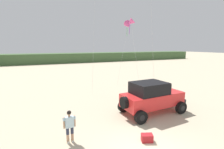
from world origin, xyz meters
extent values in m
cube|color=#426038|center=(0.80, 43.23, 1.32)|extent=(90.00, 6.10, 2.64)
cube|color=red|center=(3.09, 3.76, 1.01)|extent=(4.50, 2.11, 0.90)
cube|color=red|center=(4.73, 3.86, 1.38)|extent=(1.20, 1.76, 0.12)
cube|color=black|center=(2.74, 3.74, 1.86)|extent=(2.40, 1.90, 0.80)
cube|color=black|center=(3.94, 3.81, 1.82)|extent=(0.20, 1.67, 0.72)
cube|color=black|center=(5.36, 3.90, 0.74)|extent=(0.31, 1.81, 0.28)
cylinder|color=black|center=(0.77, 3.62, 1.11)|extent=(0.35, 0.79, 0.77)
cylinder|color=black|center=(4.77, 4.90, 0.42)|extent=(0.86, 0.35, 0.84)
cylinder|color=black|center=(4.77, 4.90, 0.42)|extent=(0.40, 0.34, 0.38)
cylinder|color=black|center=(4.90, 2.84, 0.42)|extent=(0.86, 0.35, 0.84)
cylinder|color=black|center=(4.90, 2.84, 0.42)|extent=(0.40, 0.34, 0.38)
cylinder|color=black|center=(1.28, 4.68, 0.42)|extent=(0.86, 0.35, 0.84)
cylinder|color=black|center=(1.28, 4.68, 0.42)|extent=(0.40, 0.34, 0.38)
cylinder|color=black|center=(1.40, 2.63, 0.42)|extent=(0.86, 0.35, 0.84)
cylinder|color=black|center=(1.40, 2.63, 0.42)|extent=(0.40, 0.34, 0.38)
cylinder|color=tan|center=(-3.01, 2.33, 0.25)|extent=(0.14, 0.14, 0.49)
cylinder|color=#2D3347|center=(-3.01, 2.33, 0.64)|extent=(0.15, 0.15, 0.36)
cube|color=silver|center=(-3.01, 2.37, 0.05)|extent=(0.12, 0.26, 0.10)
cylinder|color=tan|center=(-2.79, 2.34, 0.25)|extent=(0.14, 0.14, 0.49)
cylinder|color=#2D3347|center=(-2.79, 2.34, 0.64)|extent=(0.15, 0.15, 0.36)
cube|color=silver|center=(-2.79, 2.38, 0.05)|extent=(0.12, 0.26, 0.10)
cube|color=silver|center=(-2.90, 2.34, 1.09)|extent=(0.41, 0.28, 0.54)
cylinder|color=tan|center=(-3.16, 2.33, 1.08)|extent=(0.09, 0.09, 0.56)
cylinder|color=silver|center=(-3.16, 2.33, 1.27)|extent=(0.11, 0.11, 0.16)
cylinder|color=tan|center=(-2.65, 2.35, 1.08)|extent=(0.09, 0.09, 0.56)
cylinder|color=silver|center=(-2.65, 2.35, 1.27)|extent=(0.11, 0.11, 0.16)
cylinder|color=tan|center=(-2.90, 2.34, 1.40)|extent=(0.10, 0.10, 0.08)
sphere|color=tan|center=(-2.90, 2.34, 1.54)|extent=(0.21, 0.21, 0.21)
sphere|color=black|center=(-2.90, 2.32, 1.56)|extent=(0.21, 0.21, 0.21)
cube|color=#B21E23|center=(0.64, 0.89, 0.19)|extent=(0.65, 0.54, 0.38)
cone|color=#E04C93|center=(7.26, 15.12, 7.52)|extent=(1.04, 1.43, 1.41)
cylinder|color=green|center=(7.11, 15.12, 6.63)|extent=(0.05, 0.06, 1.18)
cylinder|color=silver|center=(5.79, 13.70, 3.78)|extent=(2.95, 2.85, 7.47)
cone|color=#E04C93|center=(6.66, 13.33, 7.64)|extent=(1.37, 1.27, 1.22)
cylinder|color=purple|center=(6.51, 13.33, 6.83)|extent=(0.05, 0.18, 1.21)
cylinder|color=silver|center=(6.02, 11.06, 3.84)|extent=(1.29, 4.56, 7.60)
cylinder|color=silver|center=(1.32, 11.45, 7.61)|extent=(1.94, 3.81, 15.12)
cylinder|color=silver|center=(5.93, 8.11, 7.44)|extent=(0.37, 1.50, 14.79)
camera|label=1|loc=(-3.94, -5.29, 4.73)|focal=26.22mm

